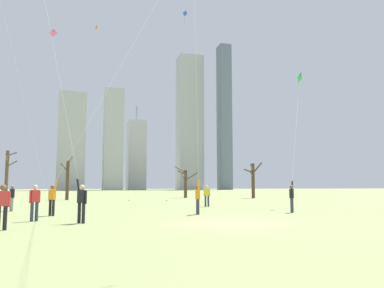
{
  "coord_description": "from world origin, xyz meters",
  "views": [
    {
      "loc": [
        -6.19,
        -15.6,
        1.56
      ],
      "look_at": [
        0.0,
        6.0,
        4.0
      ],
      "focal_mm": 36.32,
      "sensor_mm": 36.0,
      "label": 1
    }
  ],
  "objects": [
    {
      "name": "distant_kite_drifting_right_pink",
      "position": [
        -9.86,
        22.99,
        14.25
      ],
      "size": [
        5.46,
        1.91,
        16.86
      ],
      "color": "pink",
      "rests_on": "ground"
    },
    {
      "name": "skyline_squat_block",
      "position": [
        54.26,
        143.4,
        32.29
      ],
      "size": [
        5.01,
        6.47,
        64.57
      ],
      "color": "slate",
      "rests_on": "ground"
    },
    {
      "name": "distant_kite_low_near_trees_orange",
      "position": [
        -4.39,
        31.04,
        18.47
      ],
      "size": [
        3.92,
        5.66,
        21.46
      ],
      "color": "orange",
      "rests_on": "ground"
    },
    {
      "name": "kite_flyer_foreground_right_purple",
      "position": [
        -6.97,
        2.6,
        4.96
      ],
      "size": [
        5.0,
        6.07,
        23.24
      ],
      "color": "black",
      "rests_on": "ground"
    },
    {
      "name": "bare_tree_far_right_edge",
      "position": [
        -14.27,
        32.72,
        3.0
      ],
      "size": [
        1.37,
        2.11,
        5.61
      ],
      "color": "brown",
      "rests_on": "ground"
    },
    {
      "name": "bare_tree_leftmost",
      "position": [
        -7.62,
        30.78,
        2.38
      ],
      "size": [
        1.35,
        1.94,
        5.01
      ],
      "color": "#4C3828",
      "rests_on": "ground"
    },
    {
      "name": "distant_kite_high_overhead_blue",
      "position": [
        4.74,
        26.65,
        18.43
      ],
      "size": [
        3.05,
        2.9,
        22.36
      ],
      "color": "blue",
      "rests_on": "ground"
    },
    {
      "name": "bare_tree_right_of_center",
      "position": [
        15.48,
        31.04,
        2.6
      ],
      "size": [
        2.89,
        2.09,
        4.72
      ],
      "color": "#4C3828",
      "rests_on": "ground"
    },
    {
      "name": "skyline_mid_tower_left",
      "position": [
        -9.75,
        135.05,
        18.32
      ],
      "size": [
        9.99,
        6.7,
        36.63
      ],
      "color": "#B2B2B7",
      "rests_on": "ground"
    },
    {
      "name": "kite_flyer_midfield_center_yellow",
      "position": [
        -5.89,
        3.88,
        4.18
      ],
      "size": [
        8.19,
        11.68,
        16.29
      ],
      "color": "black",
      "rests_on": "ground"
    },
    {
      "name": "bystander_far_off_by_trees",
      "position": [
        -8.13,
        3.18,
        0.9
      ],
      "size": [
        0.44,
        0.35,
        1.62
      ],
      "color": "#33384C",
      "rests_on": "ground"
    },
    {
      "name": "ground_plane",
      "position": [
        0.0,
        0.0,
        0.0
      ],
      "size": [
        400.0,
        400.0,
        0.0
      ],
      "primitive_type": "plane",
      "color": "#848E56"
    },
    {
      "name": "skyline_short_annex",
      "position": [
        5.64,
        139.05,
        19.67
      ],
      "size": [
        7.26,
        11.62,
        39.35
      ],
      "color": "#B2B2B7",
      "rests_on": "ground"
    },
    {
      "name": "skyline_mid_tower_right",
      "position": [
        16.34,
        149.93,
        14.68
      ],
      "size": [
        7.44,
        10.75,
        35.81
      ],
      "color": "#B2B2B7",
      "rests_on": "ground"
    },
    {
      "name": "bare_tree_left_of_center",
      "position": [
        7.4,
        35.09,
        2.15
      ],
      "size": [
        2.91,
        2.97,
        4.27
      ],
      "color": "#4C3828",
      "rests_on": "ground"
    },
    {
      "name": "kite_flyer_foreground_left_teal",
      "position": [
        -0.57,
        3.28,
        6.42
      ],
      "size": [
        3.14,
        7.8,
        22.12
      ],
      "color": "#33384C",
      "rests_on": "ground"
    },
    {
      "name": "bystander_strolling_midfield",
      "position": [
        3.12,
        12.78,
        0.9
      ],
      "size": [
        0.47,
        0.33,
        1.62
      ],
      "color": "#33384C",
      "rests_on": "ground"
    },
    {
      "name": "skyline_tall_tower",
      "position": [
        41.17,
        153.53,
        30.73
      ],
      "size": [
        11.01,
        9.15,
        61.46
      ],
      "color": "#B2B2B7",
      "rests_on": "ground"
    },
    {
      "name": "kite_flyer_midfield_right_green",
      "position": [
        6.44,
        5.8,
        2.12
      ],
      "size": [
        5.04,
        6.43,
        10.66
      ],
      "color": "#33384C",
      "rests_on": "ground"
    },
    {
      "name": "bystander_watching_nearby",
      "position": [
        -10.28,
        10.93,
        0.9
      ],
      "size": [
        0.33,
        0.46,
        1.62
      ],
      "color": "gray",
      "rests_on": "ground"
    }
  ]
}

